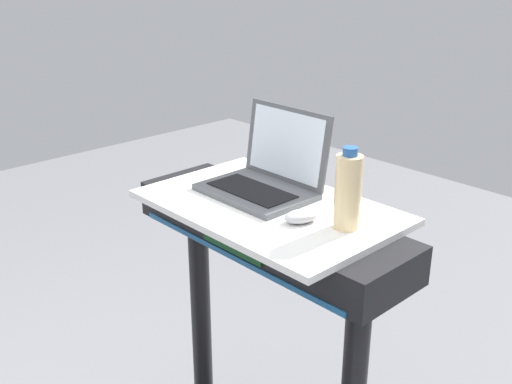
{
  "coord_description": "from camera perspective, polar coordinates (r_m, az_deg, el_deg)",
  "views": [
    {
      "loc": [
        1.14,
        -0.42,
        1.76
      ],
      "look_at": [
        0.0,
        0.65,
        1.14
      ],
      "focal_mm": 42.47,
      "sensor_mm": 36.0,
      "label": 1
    }
  ],
  "objects": [
    {
      "name": "laptop",
      "position": [
        1.81,
        0.93,
        1.55
      ],
      "size": [
        0.33,
        0.26,
        0.24
      ],
      "rotation": [
        0.0,
        0.0,
        -0.03
      ],
      "color": "#515459",
      "rests_on": "desk_board"
    },
    {
      "name": "water_bottle",
      "position": [
        1.56,
        8.66,
        0.09
      ],
      "size": [
        0.07,
        0.07,
        0.22
      ],
      "color": "beige",
      "rests_on": "desk_board"
    },
    {
      "name": "computer_mouse",
      "position": [
        1.61,
        4.32,
        -2.28
      ],
      "size": [
        0.09,
        0.11,
        0.03
      ],
      "primitive_type": "ellipsoid",
      "rotation": [
        0.0,
        0.0,
        -0.3
      ],
      "color": "#B2B2B7",
      "rests_on": "desk_board"
    },
    {
      "name": "desk_board",
      "position": [
        1.74,
        1.2,
        -1.43
      ],
      "size": [
        0.73,
        0.47,
        0.02
      ],
      "primitive_type": "cube",
      "color": "white",
      "rests_on": "treadmill_base"
    }
  ]
}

